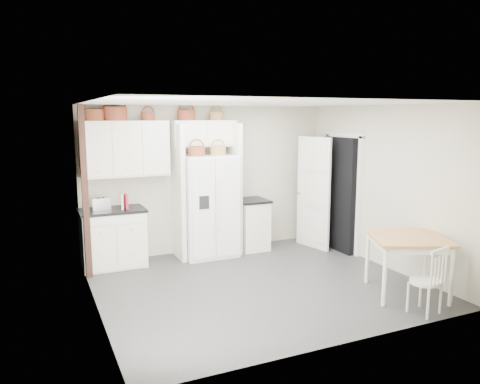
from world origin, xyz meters
name	(u,v)px	position (x,y,z in m)	size (l,w,h in m)	color
floor	(258,284)	(0.00, 0.00, 0.00)	(4.50, 4.50, 0.00)	#2A2A2C
ceiling	(259,103)	(0.00, 0.00, 2.60)	(4.50, 4.50, 0.00)	white
wall_back	(209,179)	(0.00, 2.00, 1.30)	(4.50, 4.50, 0.00)	beige
wall_left	(93,209)	(-2.25, 0.00, 1.30)	(4.00, 4.00, 0.00)	beige
wall_right	(383,187)	(2.25, 0.00, 1.30)	(4.00, 4.00, 0.00)	beige
refrigerator	(208,206)	(-0.15, 1.65, 0.88)	(0.91, 0.73, 1.77)	white
base_cab_left	(113,239)	(-1.77, 1.70, 0.46)	(0.98, 0.62, 0.91)	silver
base_cab_right	(251,225)	(0.71, 1.70, 0.44)	(0.50, 0.60, 0.89)	silver
dining_table	(407,265)	(1.70, -1.17, 0.41)	(0.98, 0.98, 0.81)	#A87A46
windsor_chair	(425,281)	(1.44, -1.75, 0.41)	(0.40, 0.36, 0.82)	silver
counter_left	(112,210)	(-1.77, 1.70, 0.93)	(1.02, 0.66, 0.04)	black
counter_right	(251,200)	(0.71, 1.70, 0.91)	(0.54, 0.64, 0.04)	black
toaster	(101,204)	(-1.93, 1.71, 1.05)	(0.28, 0.16, 0.19)	silver
cookbook_red	(126,201)	(-1.56, 1.62, 1.07)	(0.04, 0.16, 0.24)	#B52135
cookbook_cream	(123,202)	(-1.61, 1.62, 1.07)	(0.04, 0.16, 0.24)	beige
basket_upper_a	(94,115)	(-1.96, 1.83, 2.44)	(0.31, 0.31, 0.18)	#5D2C11
basket_upper_b	(115,114)	(-1.63, 1.83, 2.46)	(0.37, 0.37, 0.22)	#5D2C11
basket_upper_c	(148,117)	(-1.11, 1.83, 2.41)	(0.22, 0.22, 0.13)	#5D2C11
basket_bridge_a	(186,115)	(-0.46, 1.83, 2.43)	(0.30, 0.30, 0.17)	#5D2C11
basket_bridge_b	(216,116)	(0.09, 1.83, 2.42)	(0.25, 0.25, 0.14)	brown
basket_fridge_a	(197,151)	(-0.37, 1.55, 1.84)	(0.28, 0.28, 0.15)	#5D2C11
basket_fridge_b	(218,151)	(0.01, 1.55, 1.84)	(0.27, 0.27, 0.14)	brown
upper_cabinet	(125,149)	(-1.50, 1.83, 1.90)	(1.40, 0.34, 0.90)	silver
bridge_cabinet	(203,133)	(-0.15, 1.83, 2.12)	(1.12, 0.34, 0.45)	silver
fridge_panel_left	(178,192)	(-0.66, 1.70, 1.15)	(0.08, 0.60, 2.30)	silver
fridge_panel_right	(234,188)	(0.36, 1.70, 1.15)	(0.08, 0.60, 2.30)	silver
trim_post	(85,193)	(-2.20, 1.35, 1.30)	(0.09, 0.09, 2.60)	#402017
doorway_void	(340,194)	(2.16, 1.00, 1.02)	(0.18, 0.85, 2.05)	black
door_slab	(313,193)	(1.80, 1.33, 1.02)	(0.80, 0.04, 2.05)	white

